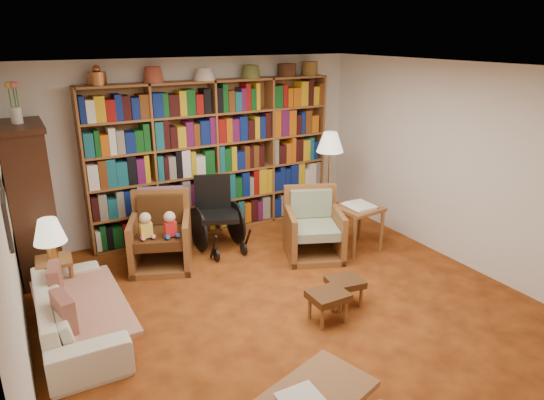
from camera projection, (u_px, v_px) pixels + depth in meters
floor at (283, 302)px, 5.34m from camera, size 5.00×5.00×0.00m
ceiling at (285, 68)px, 4.52m from camera, size 5.00×5.00×0.00m
wall_back at (197, 147)px, 7.00m from camera, size 5.00×0.00×5.00m
wall_front at (495, 312)px, 2.86m from camera, size 5.00×0.00×5.00m
wall_left at (8, 243)px, 3.79m from camera, size 0.00×5.00×5.00m
wall_right at (456, 164)px, 6.07m from camera, size 0.00×5.00×5.00m
bookshelf at (215, 153)px, 6.98m from camera, size 3.60×0.30×2.42m
curio_cabinet at (31, 201)px, 5.66m from camera, size 0.50×0.95×2.40m
framed_pictures at (1, 187)px, 3.93m from camera, size 0.03×0.52×0.97m
sofa at (77, 312)px, 4.69m from camera, size 1.76×0.71×0.51m
sofa_throw at (82, 306)px, 4.70m from camera, size 0.83×1.50×0.04m
cushion_left at (56, 282)px, 4.86m from camera, size 0.16×0.35×0.34m
cushion_right at (64, 315)px, 4.28m from camera, size 0.18×0.38×0.36m
side_table_lamp at (55, 271)px, 5.24m from camera, size 0.39×0.39×0.51m
table_lamp at (49, 232)px, 5.09m from camera, size 0.34×0.34×0.46m
armchair_leather at (158, 235)px, 6.13m from camera, size 1.00×1.00×0.94m
armchair_sage at (310, 230)px, 6.42m from camera, size 0.98×0.98×0.89m
wheelchair at (217, 216)px, 6.57m from camera, size 0.63×0.80×1.01m
floor_lamp at (330, 146)px, 6.95m from camera, size 0.39×0.39×1.47m
side_table_papers at (358, 214)px, 6.51m from camera, size 0.59×0.59×0.64m
footstool_a at (328, 298)px, 4.92m from camera, size 0.39×0.33×0.33m
footstool_b at (345, 284)px, 5.21m from camera, size 0.41×0.36×0.31m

